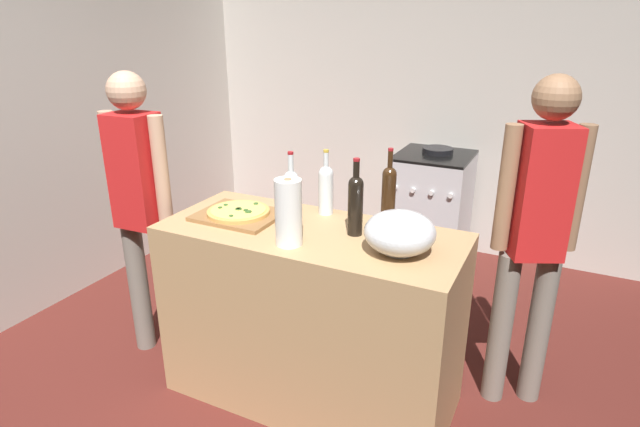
{
  "coord_description": "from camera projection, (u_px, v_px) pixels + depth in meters",
  "views": [
    {
      "loc": [
        1.21,
        -1.25,
        1.86
      ],
      "look_at": [
        0.19,
        0.84,
        0.98
      ],
      "focal_mm": 29.21,
      "sensor_mm": 36.0,
      "label": 1
    }
  ],
  "objects": [
    {
      "name": "ground_plane",
      "position": [
        337.0,
        319.0,
        3.44
      ],
      "size": [
        4.26,
        3.53,
        0.02
      ],
      "primitive_type": "cube",
      "color": "#511E19"
    },
    {
      "name": "kitchen_wall_rear",
      "position": [
        415.0,
        90.0,
        4.25
      ],
      "size": [
        4.26,
        0.1,
        2.6
      ],
      "primitive_type": "cube",
      "color": "#BCB7AD",
      "rests_on": "ground_plane"
    },
    {
      "name": "kitchen_wall_left",
      "position": [
        102.0,
        100.0,
        3.76
      ],
      "size": [
        0.1,
        3.53,
        2.6
      ],
      "primitive_type": "cube",
      "color": "#BCB7AD",
      "rests_on": "ground_plane"
    },
    {
      "name": "counter",
      "position": [
        311.0,
        317.0,
        2.59
      ],
      "size": [
        1.43,
        0.62,
        0.93
      ],
      "primitive_type": "cube",
      "color": "tan",
      "rests_on": "ground_plane"
    },
    {
      "name": "cutting_board",
      "position": [
        239.0,
        215.0,
        2.58
      ],
      "size": [
        0.4,
        0.32,
        0.02
      ],
      "primitive_type": "cube",
      "color": "olive",
      "rests_on": "counter"
    },
    {
      "name": "pizza",
      "position": [
        238.0,
        211.0,
        2.57
      ],
      "size": [
        0.31,
        0.31,
        0.03
      ],
      "color": "tan",
      "rests_on": "cutting_board"
    },
    {
      "name": "mixing_bowl",
      "position": [
        400.0,
        233.0,
        2.16
      ],
      "size": [
        0.3,
        0.3,
        0.18
      ],
      "color": "#B2B2B7",
      "rests_on": "counter"
    },
    {
      "name": "paper_towel_roll",
      "position": [
        288.0,
        213.0,
        2.22
      ],
      "size": [
        0.12,
        0.12,
        0.3
      ],
      "color": "white",
      "rests_on": "counter"
    },
    {
      "name": "wine_bottle_clear",
      "position": [
        355.0,
        202.0,
        2.33
      ],
      "size": [
        0.07,
        0.07,
        0.36
      ],
      "color": "black",
      "rests_on": "counter"
    },
    {
      "name": "wine_bottle_dark",
      "position": [
        326.0,
        187.0,
        2.58
      ],
      "size": [
        0.07,
        0.07,
        0.33
      ],
      "color": "silver",
      "rests_on": "counter"
    },
    {
      "name": "wine_bottle_amber",
      "position": [
        291.0,
        194.0,
        2.45
      ],
      "size": [
        0.07,
        0.07,
        0.35
      ],
      "color": "silver",
      "rests_on": "counter"
    },
    {
      "name": "wine_bottle_green",
      "position": [
        389.0,
        193.0,
        2.43
      ],
      "size": [
        0.07,
        0.07,
        0.37
      ],
      "color": "#331E0F",
      "rests_on": "counter"
    },
    {
      "name": "stove",
      "position": [
        430.0,
        209.0,
        4.1
      ],
      "size": [
        0.55,
        0.59,
        0.93
      ],
      "color": "#B7B7BC",
      "rests_on": "ground_plane"
    },
    {
      "name": "person_in_stripes",
      "position": [
        141.0,
        202.0,
        2.79
      ],
      "size": [
        0.4,
        0.21,
        1.62
      ],
      "color": "slate",
      "rests_on": "ground_plane"
    },
    {
      "name": "person_in_red",
      "position": [
        535.0,
        228.0,
        2.4
      ],
      "size": [
        0.36,
        0.28,
        1.64
      ],
      "color": "slate",
      "rests_on": "ground_plane"
    }
  ]
}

